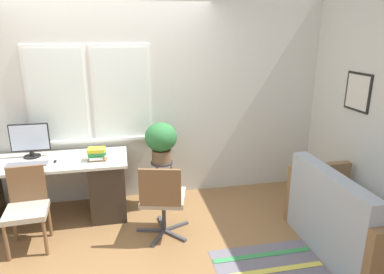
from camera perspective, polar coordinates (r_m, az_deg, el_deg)
name	(u,v)px	position (r m, az deg, el deg)	size (l,w,h in m)	color
ground_plane	(119,226)	(4.17, -12.05, -14.25)	(14.00, 14.00, 0.00)	olive
wall_back_with_window	(111,98)	(4.43, -13.28, 6.32)	(9.00, 0.12, 2.70)	silver
wall_right_with_picture	(349,101)	(4.53, 24.74, 5.45)	(0.08, 9.00, 2.70)	silver
desk	(43,188)	(4.41, -23.53, -7.85)	(1.96, 0.70, 0.73)	beige
monitor	(30,140)	(4.40, -25.39, -0.50)	(0.43, 0.19, 0.40)	black
keyboard	(27,164)	(4.21, -25.81, -4.13)	(0.43, 0.14, 0.02)	slate
mouse	(55,161)	(4.17, -21.85, -3.75)	(0.03, 0.06, 0.03)	black
book_stack	(97,154)	(4.06, -15.61, -2.72)	(0.22, 0.16, 0.14)	olive
desk_chair_wooden	(27,206)	(3.93, -25.82, -10.32)	(0.43, 0.44, 0.83)	brown
office_chair_swivel	(163,198)	(3.70, -4.93, -10.14)	(0.60, 0.61, 0.85)	#47474C
couch_loveseat	(350,224)	(3.86, 24.79, -13.05)	(0.76, 1.43, 0.88)	#9EA8B2
plant_stand	(162,166)	(4.31, -5.05, -4.91)	(0.28, 0.28, 0.59)	#333338
potted_plant	(161,140)	(4.20, -5.18, -0.43)	(0.40, 0.40, 0.50)	brown
floor_rug_striped	(272,271)	(3.52, 13.25, -20.84)	(1.04, 0.82, 0.01)	slate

